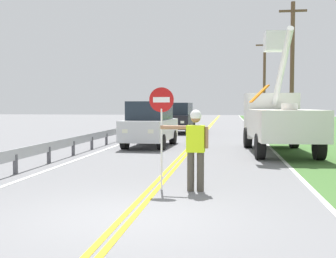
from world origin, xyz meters
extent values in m
plane|color=slate|center=(0.00, 0.00, 0.00)|extent=(160.00, 160.00, 0.00)
cube|color=yellow|center=(-0.09, 20.00, 0.01)|extent=(0.11, 110.00, 0.01)
cube|color=yellow|center=(0.09, 20.00, 0.01)|extent=(0.11, 110.00, 0.01)
cube|color=silver|center=(3.60, 20.00, 0.01)|extent=(0.12, 110.00, 0.01)
cube|color=silver|center=(-3.60, 20.00, 0.01)|extent=(0.12, 110.00, 0.01)
cylinder|color=#474238|center=(1.09, 2.45, 0.44)|extent=(0.16, 0.16, 0.88)
cylinder|color=#474238|center=(0.87, 2.46, 0.44)|extent=(0.16, 0.16, 0.88)
cube|color=#C6EA19|center=(0.98, 2.45, 1.18)|extent=(0.41, 0.26, 0.60)
cylinder|color=#996B4C|center=(0.48, 2.48, 1.43)|extent=(0.60, 0.13, 0.09)
cylinder|color=#996B4C|center=(1.22, 2.44, 1.21)|extent=(0.09, 0.09, 0.48)
sphere|color=#996B4C|center=(0.98, 2.45, 1.65)|extent=(0.22, 0.22, 0.22)
sphere|color=white|center=(0.98, 2.45, 1.70)|extent=(0.25, 0.25, 0.25)
cylinder|color=silver|center=(0.20, 2.50, 0.92)|extent=(0.04, 0.04, 1.85)
cylinder|color=#B71414|center=(0.20, 2.50, 2.05)|extent=(0.56, 0.03, 0.56)
cube|color=white|center=(0.20, 2.48, 2.05)|extent=(0.38, 0.01, 0.12)
cube|color=white|center=(3.79, 9.60, 1.21)|extent=(2.56, 4.72, 1.10)
cube|color=white|center=(3.59, 13.04, 1.46)|extent=(2.32, 2.22, 2.00)
cube|color=#1E2833|center=(3.53, 14.07, 1.76)|extent=(1.98, 0.17, 0.90)
cylinder|color=silver|center=(3.84, 8.68, 1.88)|extent=(0.56, 0.56, 0.24)
cylinder|color=silver|center=(3.75, 10.31, 3.33)|extent=(0.44, 3.43, 2.82)
cube|color=white|center=(3.65, 11.94, 4.64)|extent=(0.95, 0.95, 0.80)
cube|color=orange|center=(2.71, 7.73, 2.31)|extent=(0.64, 0.83, 0.59)
cylinder|color=black|center=(2.57, 12.78, 0.46)|extent=(0.37, 0.94, 0.92)
cylinder|color=black|center=(4.63, 12.90, 0.46)|extent=(0.37, 0.94, 0.92)
cylinder|color=black|center=(2.82, 8.50, 0.46)|extent=(0.37, 0.94, 0.92)
cylinder|color=black|center=(4.88, 8.62, 0.46)|extent=(0.37, 0.94, 0.92)
cube|color=silver|center=(-1.91, 12.71, 0.80)|extent=(2.07, 4.69, 0.92)
cube|color=#1E2833|center=(-1.91, 12.71, 1.68)|extent=(1.76, 2.93, 0.84)
cube|color=#EAEACC|center=(-1.48, 10.40, 0.85)|extent=(0.24, 0.07, 0.16)
cube|color=#EAEACC|center=(-2.58, 10.46, 0.85)|extent=(0.24, 0.07, 0.16)
cylinder|color=black|center=(-1.17, 11.24, 0.34)|extent=(0.31, 0.69, 0.68)
cylinder|color=black|center=(-2.80, 11.32, 0.34)|extent=(0.31, 0.69, 0.68)
cylinder|color=black|center=(-1.02, 14.09, 0.34)|extent=(0.31, 0.69, 0.68)
cylinder|color=black|center=(-2.66, 14.17, 0.34)|extent=(0.31, 0.69, 0.68)
cube|color=black|center=(-1.72, 22.73, 0.80)|extent=(1.96, 4.65, 0.92)
cube|color=#1E2833|center=(-1.72, 22.73, 1.68)|extent=(1.69, 2.89, 0.84)
cube|color=#EAEACC|center=(-1.23, 20.43, 0.85)|extent=(0.24, 0.07, 0.16)
cube|color=#EAEACC|center=(-2.33, 20.46, 0.85)|extent=(0.24, 0.07, 0.16)
cylinder|color=black|center=(-0.94, 21.28, 0.34)|extent=(0.30, 0.69, 0.68)
cylinder|color=black|center=(-2.58, 21.32, 0.34)|extent=(0.30, 0.69, 0.68)
cylinder|color=black|center=(-0.86, 24.13, 0.34)|extent=(0.30, 0.69, 0.68)
cylinder|color=black|center=(-2.50, 24.17, 0.34)|extent=(0.30, 0.69, 0.68)
cylinder|color=brown|center=(5.87, 22.74, 4.38)|extent=(0.28, 0.28, 8.77)
cube|color=brown|center=(5.87, 22.74, 8.17)|extent=(1.80, 0.14, 0.14)
cylinder|color=brown|center=(5.31, 38.35, 4.33)|extent=(0.28, 0.28, 8.66)
cube|color=brown|center=(5.31, 38.35, 8.06)|extent=(1.80, 0.14, 0.14)
cube|color=#9EA0A3|center=(-4.20, 14.45, 0.55)|extent=(0.06, 32.00, 0.32)
cube|color=#4C4C51|center=(-4.20, 4.17, 0.28)|extent=(0.10, 0.10, 0.55)
cube|color=#4C4C51|center=(-4.20, 6.45, 0.28)|extent=(0.10, 0.10, 0.55)
cube|color=#4C4C51|center=(-4.20, 8.74, 0.28)|extent=(0.10, 0.10, 0.55)
cube|color=#4C4C51|center=(-4.20, 11.02, 0.28)|extent=(0.10, 0.10, 0.55)
cube|color=#4C4C51|center=(-4.20, 13.31, 0.28)|extent=(0.10, 0.10, 0.55)
cube|color=#4C4C51|center=(-4.20, 15.60, 0.28)|extent=(0.10, 0.10, 0.55)
cube|color=#4C4C51|center=(-4.20, 17.88, 0.28)|extent=(0.10, 0.10, 0.55)
cube|color=#4C4C51|center=(-4.20, 20.17, 0.28)|extent=(0.10, 0.10, 0.55)
cube|color=#4C4C51|center=(-4.20, 22.45, 0.28)|extent=(0.10, 0.10, 0.55)
cube|color=#4C4C51|center=(-4.20, 24.74, 0.28)|extent=(0.10, 0.10, 0.55)
cube|color=#4C4C51|center=(-4.20, 27.02, 0.28)|extent=(0.10, 0.10, 0.55)
cube|color=#4C4C51|center=(-4.20, 29.31, 0.28)|extent=(0.10, 0.10, 0.55)
camera|label=1|loc=(1.70, -7.18, 1.93)|focal=46.42mm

